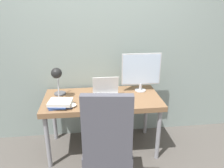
# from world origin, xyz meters

# --- Properties ---
(ground_plane) EXTENTS (12.00, 12.00, 0.00)m
(ground_plane) POSITION_xyz_m (0.00, 0.00, 0.00)
(ground_plane) COLOR #514C47
(wall_back) EXTENTS (8.00, 0.05, 2.60)m
(wall_back) POSITION_xyz_m (0.00, 0.74, 1.30)
(wall_back) COLOR gray
(wall_back) RESTS_ON ground_plane
(desk) EXTENTS (1.39, 0.68, 0.72)m
(desk) POSITION_xyz_m (0.00, 0.34, 0.65)
(desk) COLOR brown
(desk) RESTS_ON ground_plane
(laptop) EXTENTS (0.31, 0.23, 0.24)m
(laptop) POSITION_xyz_m (0.05, 0.33, 0.77)
(laptop) COLOR silver
(laptop) RESTS_ON desk
(monitor) EXTENTS (0.49, 0.14, 0.49)m
(monitor) POSITION_xyz_m (0.50, 0.50, 0.99)
(monitor) COLOR #B7B7BC
(monitor) RESTS_ON desk
(desk_lamp) EXTENTS (0.14, 0.27, 0.38)m
(desk_lamp) POSITION_xyz_m (-0.51, 0.38, 0.99)
(desk_lamp) COLOR #4C4C51
(desk_lamp) RESTS_ON desk
(office_chair) EXTENTS (0.60, 0.61, 1.12)m
(office_chair) POSITION_xyz_m (-0.00, -0.39, 0.61)
(office_chair) COLOR black
(office_chair) RESTS_ON ground_plane
(book_stack) EXTENTS (0.27, 0.23, 0.07)m
(book_stack) POSITION_xyz_m (-0.47, 0.15, 0.76)
(book_stack) COLOR #334C8C
(book_stack) RESTS_ON desk
(tv_remote) EXTENTS (0.08, 0.14, 0.02)m
(tv_remote) POSITION_xyz_m (-0.11, 0.09, 0.73)
(tv_remote) COLOR black
(tv_remote) RESTS_ON desk
(media_remote) EXTENTS (0.10, 0.18, 0.02)m
(media_remote) POSITION_xyz_m (-0.06, 0.06, 0.73)
(media_remote) COLOR #4C4C51
(media_remote) RESTS_ON desk
(game_controller) EXTENTS (0.14, 0.11, 0.04)m
(game_controller) POSITION_xyz_m (-0.37, 0.13, 0.74)
(game_controller) COLOR white
(game_controller) RESTS_ON desk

